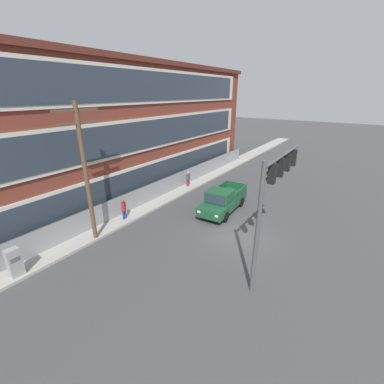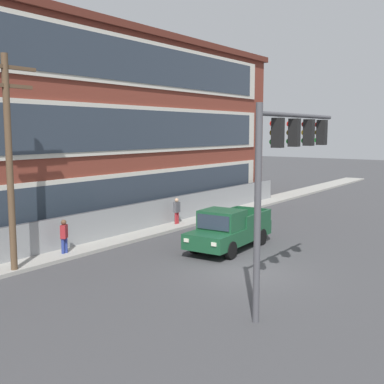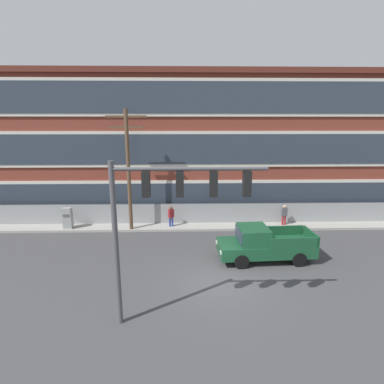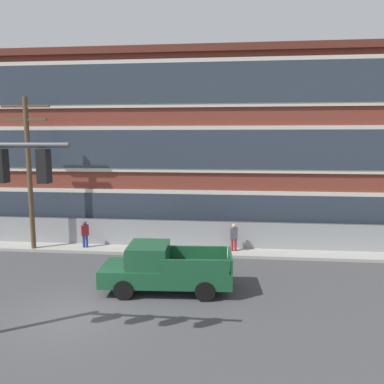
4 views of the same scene
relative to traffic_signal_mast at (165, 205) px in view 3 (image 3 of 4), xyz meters
The scene contains 10 objects.
ground_plane 5.94m from the traffic_signal_mast, 50.29° to the left, with size 160.00×160.00×0.00m, color #424244.
sidewalk_building_side 12.07m from the traffic_signal_mast, 78.36° to the left, with size 80.00×2.09×0.16m, color #9E9B93.
brick_mill_building 17.15m from the traffic_signal_mast, 88.53° to the left, with size 41.77×10.97×11.40m.
chain_link_fence 12.27m from the traffic_signal_mast, 75.86° to the left, with size 37.12×0.06×1.68m.
traffic_signal_mast is the anchor object (origin of this frame).
pickup_truck_dark_green 8.31m from the traffic_signal_mast, 45.80° to the left, with size 5.48×2.31×1.99m.
utility_pole_near_corner 10.58m from the traffic_signal_mast, 107.41° to the left, with size 2.70×0.26×8.52m.
electrical_cabinet 13.44m from the traffic_signal_mast, 126.95° to the left, with size 0.63×0.45×1.71m.
pedestrian_near_cabinet 11.20m from the traffic_signal_mast, 91.72° to the left, with size 0.47×0.42×1.69m.
pedestrian_by_fence 13.92m from the traffic_signal_mast, 52.87° to the left, with size 0.41×0.25×1.69m.
Camera 3 is at (-1.54, -13.06, 7.77)m, focal length 28.00 mm.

